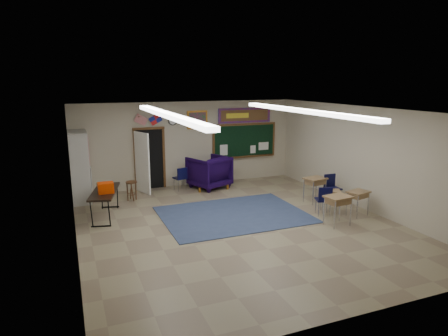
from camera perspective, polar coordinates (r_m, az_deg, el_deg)
name	(u,v)px	position (r m, az deg, el deg)	size (l,w,h in m)	color
floor	(239,225)	(10.61, 2.09, -8.15)	(9.00, 9.00, 0.00)	gray
back_wall	(188,144)	(14.34, -5.15, 3.45)	(8.00, 0.04, 3.00)	#B7AC94
front_wall	(358,229)	(6.50, 18.61, -8.32)	(8.00, 0.04, 3.00)	#B7AC94
left_wall	(72,184)	(9.35, -20.91, -2.20)	(0.04, 9.00, 3.00)	#B7AC94
right_wall	(364,158)	(12.32, 19.42, 1.31)	(0.04, 9.00, 3.00)	#B7AC94
ceiling	(239,110)	(9.96, 2.22, 8.23)	(8.00, 9.00, 0.04)	beige
area_rug	(234,214)	(11.37, 1.38, -6.65)	(4.00, 3.00, 0.02)	#344263
fluorescent_strips	(239,113)	(9.96, 2.22, 7.89)	(3.86, 6.00, 0.10)	white
doorway	(148,160)	(13.92, -10.87, 1.16)	(1.10, 0.89, 2.16)	black
chalkboard	(244,142)	(15.08, 2.94, 3.79)	(2.55, 0.14, 1.30)	brown
bulletin_board	(245,115)	(14.96, 2.98, 7.53)	(2.10, 0.05, 0.55)	#A90E0E
framed_art_print	(197,120)	(14.30, -3.83, 6.88)	(0.75, 0.05, 0.65)	#A76B20
wall_clock	(173,121)	(14.05, -7.34, 6.71)	(0.32, 0.05, 0.32)	black
wall_flags	(148,118)	(13.83, -10.77, 7.05)	(1.16, 0.06, 0.70)	red
storage_cabinet	(80,167)	(13.20, -19.91, 0.19)	(0.59, 1.25, 2.20)	#B2B2AE
wingback_armchair	(209,172)	(14.08, -2.15, -0.55)	(1.21, 1.24, 1.13)	black
student_chair_reading	(180,179)	(13.86, -6.32, -1.51)	(0.41, 0.41, 0.81)	black
student_chair_desk_a	(323,200)	(11.59, 13.99, -4.51)	(0.42, 0.42, 0.85)	black
student_chair_desk_b	(333,189)	(12.77, 15.28, -2.94)	(0.44, 0.44, 0.88)	black
student_desk_front_left	(330,200)	(11.86, 14.92, -4.45)	(0.67, 0.61, 0.66)	olive
student_desk_front_right	(315,189)	(12.70, 12.84, -2.89)	(0.74, 0.62, 0.78)	olive
student_desk_back_left	(338,209)	(10.86, 15.92, -5.65)	(0.71, 0.57, 0.80)	olive
student_desk_back_right	(358,202)	(11.81, 18.56, -4.62)	(0.68, 0.58, 0.71)	olive
folding_table	(105,203)	(11.57, -16.59, -4.75)	(1.04, 1.92, 1.04)	black
wooden_stool	(132,191)	(12.95, -13.06, -3.16)	(0.35, 0.35, 0.61)	#533119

